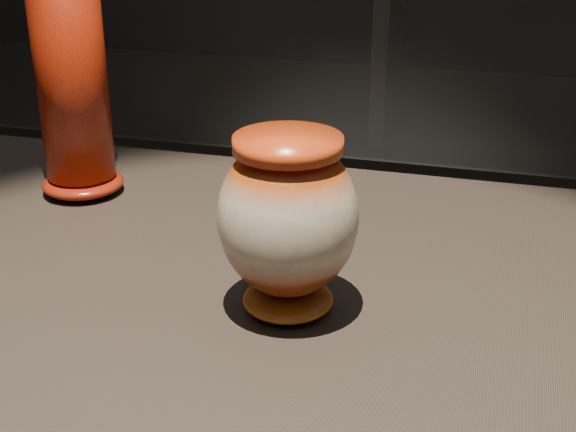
# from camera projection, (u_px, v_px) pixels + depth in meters

# --- Properties ---
(main_vase) EXTENTS (0.17, 0.17, 0.19)m
(main_vase) POSITION_uv_depth(u_px,v_px,m) (288.00, 219.00, 0.82)
(main_vase) COLOR maroon
(main_vase) RESTS_ON display_plinth
(tall_vase) EXTENTS (0.15, 0.15, 0.37)m
(tall_vase) POSITION_uv_depth(u_px,v_px,m) (71.00, 72.00, 1.10)
(tall_vase) COLOR #B31C0B
(tall_vase) RESTS_ON display_plinth
(back_shelf) EXTENTS (2.00, 0.60, 0.90)m
(back_shelf) POSITION_uv_depth(u_px,v_px,m) (563.00, 23.00, 3.89)
(back_shelf) COLOR black
(back_shelf) RESTS_ON ground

